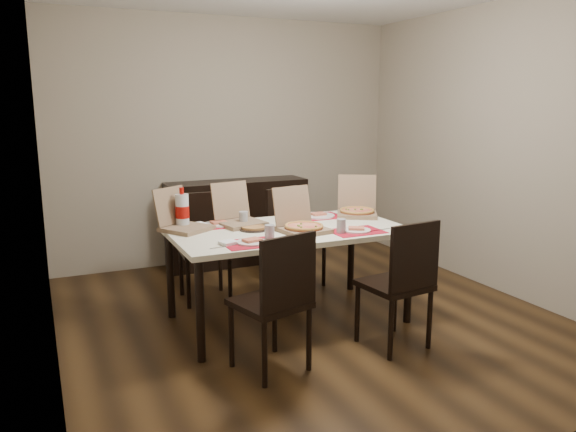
# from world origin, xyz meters

# --- Properties ---
(ground) EXTENTS (3.80, 4.00, 0.02)m
(ground) POSITION_xyz_m (0.00, 0.00, -0.01)
(ground) COLOR #3C2712
(ground) RESTS_ON ground
(room_walls) EXTENTS (3.84, 4.02, 2.62)m
(room_walls) POSITION_xyz_m (0.00, 0.43, 1.73)
(room_walls) COLOR gray
(room_walls) RESTS_ON ground
(sideboard) EXTENTS (1.50, 0.40, 0.90)m
(sideboard) POSITION_xyz_m (0.00, 1.78, 0.45)
(sideboard) COLOR black
(sideboard) RESTS_ON ground
(dining_table) EXTENTS (1.80, 1.00, 0.75)m
(dining_table) POSITION_xyz_m (-0.18, 0.06, 0.68)
(dining_table) COLOR #EAE3C4
(dining_table) RESTS_ON ground
(chair_near_left) EXTENTS (0.51, 0.51, 0.93)m
(chair_near_left) POSITION_xyz_m (-0.61, -0.73, 0.51)
(chair_near_left) COLOR black
(chair_near_left) RESTS_ON ground
(chair_near_right) EXTENTS (0.47, 0.47, 0.93)m
(chair_near_right) POSITION_xyz_m (0.32, -0.76, 0.51)
(chair_near_right) COLOR black
(chair_near_right) RESTS_ON ground
(chair_far_left) EXTENTS (0.45, 0.45, 0.93)m
(chair_far_left) POSITION_xyz_m (-0.64, 0.87, 0.51)
(chair_far_left) COLOR black
(chair_far_left) RESTS_ON ground
(chair_far_right) EXTENTS (0.55, 0.55, 0.93)m
(chair_far_right) POSITION_xyz_m (0.22, 0.85, 0.51)
(chair_far_right) COLOR black
(chair_far_right) RESTS_ON ground
(setting_near_left) EXTENTS (0.51, 0.30, 0.11)m
(setting_near_left) POSITION_xyz_m (-0.58, -0.25, 0.77)
(setting_near_left) COLOR #B50C21
(setting_near_left) RESTS_ON dining_table
(setting_near_right) EXTENTS (0.49, 0.30, 0.11)m
(setting_near_right) POSITION_xyz_m (0.22, -0.25, 0.77)
(setting_near_right) COLOR #B50C21
(setting_near_right) RESTS_ON dining_table
(setting_far_left) EXTENTS (0.48, 0.30, 0.11)m
(setting_far_left) POSITION_xyz_m (-0.60, 0.39, 0.77)
(setting_far_left) COLOR #B50C21
(setting_far_left) RESTS_ON dining_table
(setting_far_right) EXTENTS (0.50, 0.30, 0.11)m
(setting_far_right) POSITION_xyz_m (0.21, 0.36, 0.77)
(setting_far_right) COLOR #B50C21
(setting_far_right) RESTS_ON dining_table
(napkin_loose) EXTENTS (0.14, 0.14, 0.02)m
(napkin_loose) POSITION_xyz_m (-0.05, 0.06, 0.76)
(napkin_loose) COLOR white
(napkin_loose) RESTS_ON dining_table
(pizza_box_center) EXTENTS (0.38, 0.41, 0.33)m
(pizza_box_center) POSITION_xyz_m (-0.13, -0.07, 0.80)
(pizza_box_center) COLOR brown
(pizza_box_center) RESTS_ON dining_table
(pizza_box_right) EXTENTS (0.47, 0.49, 0.34)m
(pizza_box_right) POSITION_xyz_m (0.58, 0.29, 0.80)
(pizza_box_right) COLOR brown
(pizza_box_right) RESTS_ON dining_table
(pizza_box_left) EXTENTS (0.46, 0.47, 0.32)m
(pizza_box_left) POSITION_xyz_m (-0.94, 0.36, 0.81)
(pizza_box_left) COLOR brown
(pizza_box_left) RESTS_ON dining_table
(pizza_box_extra) EXTENTS (0.39, 0.42, 0.33)m
(pizza_box_extra) POSITION_xyz_m (-0.48, 0.36, 0.81)
(pizza_box_extra) COLOR brown
(pizza_box_extra) RESTS_ON dining_table
(faina_plate) EXTENTS (0.23, 0.23, 0.03)m
(faina_plate) POSITION_xyz_m (-0.44, 0.13, 0.76)
(faina_plate) COLOR black
(faina_plate) RESTS_ON dining_table
(dip_bowl) EXTENTS (0.12, 0.12, 0.03)m
(dip_bowl) POSITION_xyz_m (-0.11, 0.23, 0.76)
(dip_bowl) COLOR white
(dip_bowl) RESTS_ON dining_table
(soda_bottle) EXTENTS (0.11, 0.11, 0.32)m
(soda_bottle) POSITION_xyz_m (-0.92, 0.42, 0.89)
(soda_bottle) COLOR silver
(soda_bottle) RESTS_ON dining_table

